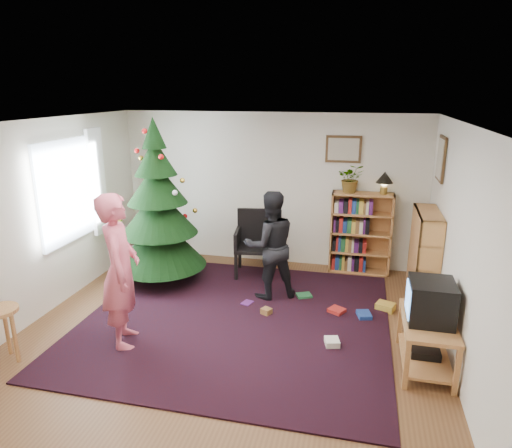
% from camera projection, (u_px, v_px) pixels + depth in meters
% --- Properties ---
extents(floor, '(5.00, 5.00, 0.00)m').
position_uv_depth(floor, '(230.00, 332.00, 5.56)').
color(floor, brown).
rests_on(floor, ground).
extents(ceiling, '(5.00, 5.00, 0.00)m').
position_uv_depth(ceiling, '(226.00, 123.00, 4.85)').
color(ceiling, white).
rests_on(ceiling, wall_back).
extents(wall_back, '(5.00, 0.02, 2.50)m').
position_uv_depth(wall_back, '(271.00, 189.00, 7.54)').
color(wall_back, silver).
rests_on(wall_back, floor).
extents(wall_front, '(5.00, 0.02, 2.50)m').
position_uv_depth(wall_front, '(116.00, 353.00, 2.87)').
color(wall_front, silver).
rests_on(wall_front, floor).
extents(wall_left, '(0.02, 5.00, 2.50)m').
position_uv_depth(wall_left, '(38.00, 221.00, 5.75)').
color(wall_left, silver).
rests_on(wall_left, floor).
extents(wall_right, '(0.02, 5.00, 2.50)m').
position_uv_depth(wall_right, '(462.00, 252.00, 4.66)').
color(wall_right, silver).
rests_on(wall_right, floor).
extents(rug, '(3.80, 3.60, 0.02)m').
position_uv_depth(rug, '(236.00, 320.00, 5.84)').
color(rug, black).
rests_on(rug, floor).
extents(window_pane, '(0.04, 1.20, 1.40)m').
position_uv_depth(window_pane, '(67.00, 192.00, 6.23)').
color(window_pane, silver).
rests_on(window_pane, wall_left).
extents(curtain, '(0.06, 0.35, 1.60)m').
position_uv_depth(curtain, '(97.00, 182.00, 6.87)').
color(curtain, white).
rests_on(curtain, wall_left).
extents(picture_back, '(0.55, 0.03, 0.42)m').
position_uv_depth(picture_back, '(343.00, 149.00, 7.07)').
color(picture_back, '#4C3319').
rests_on(picture_back, wall_back).
extents(picture_right, '(0.03, 0.50, 0.60)m').
position_uv_depth(picture_right, '(441.00, 159.00, 6.10)').
color(picture_right, '#4C3319').
rests_on(picture_right, wall_right).
extents(christmas_tree, '(1.37, 1.37, 2.48)m').
position_uv_depth(christmas_tree, '(159.00, 216.00, 6.76)').
color(christmas_tree, '#3F2816').
rests_on(christmas_tree, rug).
extents(bookshelf_back, '(0.95, 0.30, 1.30)m').
position_uv_depth(bookshelf_back, '(361.00, 232.00, 7.23)').
color(bookshelf_back, '#C48846').
rests_on(bookshelf_back, floor).
extents(bookshelf_right, '(0.30, 0.95, 1.30)m').
position_uv_depth(bookshelf_right, '(424.00, 257.00, 6.16)').
color(bookshelf_right, '#C48846').
rests_on(bookshelf_right, floor).
extents(tv_stand, '(0.52, 0.94, 0.55)m').
position_uv_depth(tv_stand, '(427.00, 339.00, 4.79)').
color(tv_stand, '#C48846').
rests_on(tv_stand, floor).
extents(crt_tv, '(0.45, 0.49, 0.43)m').
position_uv_depth(crt_tv, '(431.00, 301.00, 4.66)').
color(crt_tv, black).
rests_on(crt_tv, tv_stand).
extents(armchair, '(0.64, 0.64, 1.02)m').
position_uv_depth(armchair, '(255.00, 240.00, 7.22)').
color(armchair, black).
rests_on(armchair, rug).
extents(stool, '(0.37, 0.37, 0.62)m').
position_uv_depth(stool, '(1.00, 320.00, 4.86)').
color(stool, '#C48846').
rests_on(stool, floor).
extents(person_standing, '(0.64, 0.76, 1.79)m').
position_uv_depth(person_standing, '(120.00, 271.00, 5.09)').
color(person_standing, '#D35468').
rests_on(person_standing, rug).
extents(person_by_chair, '(0.93, 0.85, 1.54)m').
position_uv_depth(person_by_chair, '(270.00, 245.00, 6.30)').
color(person_by_chair, black).
rests_on(person_by_chair, rug).
extents(potted_plant, '(0.44, 0.39, 0.45)m').
position_uv_depth(potted_plant, '(351.00, 178.00, 7.03)').
color(potted_plant, gray).
rests_on(potted_plant, bookshelf_back).
extents(table_lamp, '(0.26, 0.26, 0.35)m').
position_uv_depth(table_lamp, '(385.00, 179.00, 6.92)').
color(table_lamp, '#A57F33').
rests_on(table_lamp, bookshelf_back).
extents(floor_clutter, '(2.05, 1.40, 0.08)m').
position_uv_depth(floor_clutter, '(319.00, 311.00, 5.99)').
color(floor_clutter, '#A51E19').
rests_on(floor_clutter, rug).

